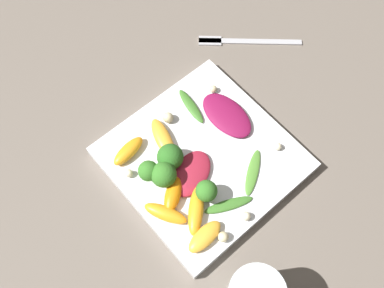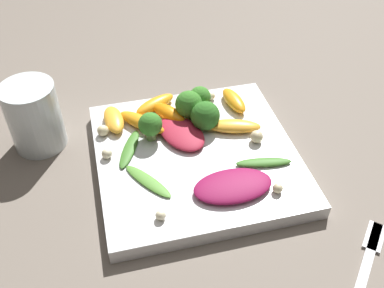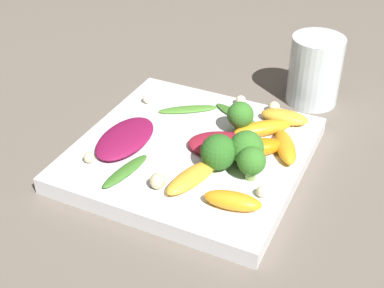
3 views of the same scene
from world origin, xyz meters
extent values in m
plane|color=#6B6056|center=(0.00, 0.00, 0.00)|extent=(2.40, 2.40, 0.00)
cube|color=white|center=(0.00, 0.00, 0.01)|extent=(0.27, 0.27, 0.02)
cylinder|color=silver|center=(-0.21, 0.10, 0.05)|extent=(0.08, 0.08, 0.10)
ellipsoid|color=maroon|center=(0.03, -0.08, 0.03)|extent=(0.10, 0.06, 0.01)
ellipsoid|color=maroon|center=(-0.01, 0.04, 0.03)|extent=(0.08, 0.10, 0.01)
ellipsoid|color=orange|center=(-0.06, 0.07, 0.03)|extent=(0.07, 0.07, 0.02)
ellipsoid|color=orange|center=(-0.02, 0.08, 0.03)|extent=(0.06, 0.06, 0.02)
ellipsoid|color=#FCAD33|center=(-0.10, 0.09, 0.03)|extent=(0.03, 0.06, 0.02)
ellipsoid|color=#FCAD33|center=(0.06, 0.03, 0.03)|extent=(0.08, 0.05, 0.02)
ellipsoid|color=orange|center=(0.08, 0.09, 0.03)|extent=(0.03, 0.07, 0.02)
ellipsoid|color=orange|center=(-0.04, 0.11, 0.03)|extent=(0.07, 0.05, 0.02)
cylinder|color=#7A9E51|center=(0.03, 0.09, 0.03)|extent=(0.01, 0.01, 0.02)
sphere|color=#387A28|center=(0.03, 0.09, 0.05)|extent=(0.03, 0.03, 0.03)
cylinder|color=#7A9E51|center=(0.01, 0.07, 0.03)|extent=(0.01, 0.01, 0.01)
sphere|color=#387A28|center=(0.01, 0.07, 0.05)|extent=(0.04, 0.04, 0.04)
cylinder|color=#7A9E51|center=(-0.06, 0.04, 0.03)|extent=(0.01, 0.01, 0.02)
sphere|color=#387A28|center=(-0.06, 0.04, 0.05)|extent=(0.03, 0.03, 0.03)
cylinder|color=#84AD5B|center=(0.03, 0.05, 0.03)|extent=(0.01, 0.01, 0.01)
sphere|color=#2D6B23|center=(0.03, 0.05, 0.04)|extent=(0.04, 0.04, 0.04)
ellipsoid|color=#3D7528|center=(-0.09, 0.03, 0.02)|extent=(0.05, 0.08, 0.01)
ellipsoid|color=#3D7528|center=(0.08, -0.05, 0.03)|extent=(0.08, 0.03, 0.01)
ellipsoid|color=#518E33|center=(-0.07, -0.04, 0.02)|extent=(0.06, 0.08, 0.00)
sphere|color=beige|center=(0.09, 0.00, 0.03)|extent=(0.02, 0.02, 0.02)
sphere|color=beige|center=(-0.12, 0.02, 0.03)|extent=(0.01, 0.01, 0.01)
sphere|color=beige|center=(0.08, -0.10, 0.03)|extent=(0.01, 0.01, 0.01)
sphere|color=beige|center=(-0.12, 0.07, 0.03)|extent=(0.02, 0.02, 0.02)
sphere|color=beige|center=(0.05, 0.11, 0.03)|extent=(0.01, 0.01, 0.01)
sphere|color=beige|center=(-0.07, -0.10, 0.03)|extent=(0.01, 0.01, 0.01)
camera|label=1|loc=(-0.21, 0.21, 0.69)|focal=42.00mm
camera|label=2|loc=(-0.11, -0.44, 0.45)|focal=42.00mm
camera|label=3|loc=(0.49, 0.23, 0.41)|focal=50.00mm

